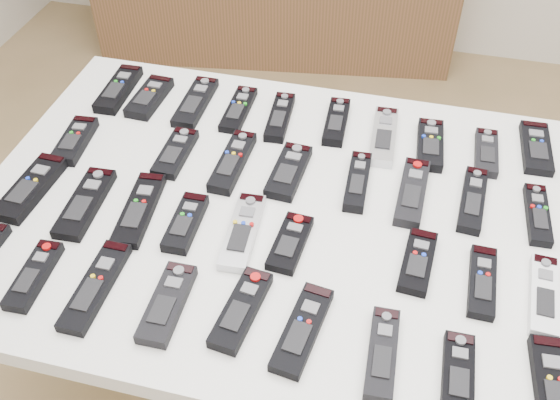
% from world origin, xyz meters
% --- Properties ---
extents(ground, '(4.00, 4.00, 0.00)m').
position_xyz_m(ground, '(0.00, 0.00, 0.00)').
color(ground, olive).
rests_on(ground, ground).
extents(table, '(1.25, 0.88, 0.78)m').
position_xyz_m(table, '(-0.13, -0.07, 0.72)').
color(table, white).
rests_on(table, ground).
extents(remote_0, '(0.06, 0.19, 0.02)m').
position_xyz_m(remote_0, '(-0.62, 0.23, 0.79)').
color(remote_0, black).
rests_on(remote_0, table).
extents(remote_1, '(0.07, 0.16, 0.02)m').
position_xyz_m(remote_1, '(-0.53, 0.21, 0.79)').
color(remote_1, black).
rests_on(remote_1, table).
extents(remote_2, '(0.06, 0.19, 0.02)m').
position_xyz_m(remote_2, '(-0.41, 0.22, 0.79)').
color(remote_2, black).
rests_on(remote_2, table).
extents(remote_3, '(0.05, 0.17, 0.02)m').
position_xyz_m(remote_3, '(-0.30, 0.22, 0.79)').
color(remote_3, black).
rests_on(remote_3, table).
extents(remote_4, '(0.06, 0.17, 0.02)m').
position_xyz_m(remote_4, '(-0.20, 0.21, 0.79)').
color(remote_4, black).
rests_on(remote_4, table).
extents(remote_5, '(0.06, 0.16, 0.02)m').
position_xyz_m(remote_5, '(-0.07, 0.22, 0.79)').
color(remote_5, black).
rests_on(remote_5, table).
extents(remote_6, '(0.06, 0.20, 0.02)m').
position_xyz_m(remote_6, '(0.05, 0.20, 0.79)').
color(remote_6, '#B7B7BC').
rests_on(remote_6, table).
extents(remote_7, '(0.07, 0.17, 0.02)m').
position_xyz_m(remote_7, '(0.15, 0.19, 0.79)').
color(remote_7, black).
rests_on(remote_7, table).
extents(remote_8, '(0.05, 0.15, 0.02)m').
position_xyz_m(remote_8, '(0.27, 0.20, 0.79)').
color(remote_8, black).
rests_on(remote_8, table).
extents(remote_9, '(0.07, 0.17, 0.02)m').
position_xyz_m(remote_9, '(0.38, 0.24, 0.79)').
color(remote_9, black).
rests_on(remote_9, table).
extents(remote_10, '(0.07, 0.16, 0.02)m').
position_xyz_m(remote_10, '(-0.63, 0.01, 0.79)').
color(remote_10, black).
rests_on(remote_10, table).
extents(remote_11, '(0.06, 0.16, 0.02)m').
position_xyz_m(remote_11, '(-0.39, 0.03, 0.79)').
color(remote_11, black).
rests_on(remote_11, table).
extents(remote_12, '(0.06, 0.19, 0.02)m').
position_xyz_m(remote_12, '(-0.26, 0.03, 0.79)').
color(remote_12, black).
rests_on(remote_12, table).
extents(remote_13, '(0.07, 0.17, 0.02)m').
position_xyz_m(remote_13, '(-0.13, 0.03, 0.79)').
color(remote_13, black).
rests_on(remote_13, table).
extents(remote_14, '(0.05, 0.17, 0.02)m').
position_xyz_m(remote_14, '(0.01, 0.03, 0.79)').
color(remote_14, black).
rests_on(remote_14, table).
extents(remote_15, '(0.06, 0.19, 0.02)m').
position_xyz_m(remote_15, '(0.13, 0.03, 0.79)').
color(remote_15, black).
rests_on(remote_15, table).
extents(remote_16, '(0.06, 0.19, 0.02)m').
position_xyz_m(remote_16, '(0.25, 0.03, 0.79)').
color(remote_16, black).
rests_on(remote_16, table).
extents(remote_17, '(0.05, 0.16, 0.02)m').
position_xyz_m(remote_17, '(0.38, 0.02, 0.79)').
color(remote_17, black).
rests_on(remote_17, table).
extents(remote_18, '(0.07, 0.19, 0.02)m').
position_xyz_m(remote_18, '(-0.64, -0.15, 0.79)').
color(remote_18, black).
rests_on(remote_18, table).
extents(remote_19, '(0.07, 0.20, 0.02)m').
position_xyz_m(remote_19, '(-0.51, -0.16, 0.79)').
color(remote_19, black).
rests_on(remote_19, table).
extents(remote_20, '(0.07, 0.20, 0.02)m').
position_xyz_m(remote_20, '(-0.40, -0.15, 0.79)').
color(remote_20, black).
rests_on(remote_20, table).
extents(remote_21, '(0.05, 0.15, 0.02)m').
position_xyz_m(remote_21, '(-0.30, -0.17, 0.79)').
color(remote_21, black).
rests_on(remote_21, table).
extents(remote_22, '(0.07, 0.20, 0.02)m').
position_xyz_m(remote_22, '(-0.18, -0.16, 0.79)').
color(remote_22, '#B7B7BC').
rests_on(remote_22, table).
extents(remote_23, '(0.06, 0.15, 0.02)m').
position_xyz_m(remote_23, '(-0.09, -0.17, 0.79)').
color(remote_23, black).
rests_on(remote_23, table).
extents(remote_24, '(0.06, 0.15, 0.02)m').
position_xyz_m(remote_24, '(0.15, -0.16, 0.79)').
color(remote_24, black).
rests_on(remote_24, table).
extents(remote_25, '(0.05, 0.16, 0.02)m').
position_xyz_m(remote_25, '(0.27, -0.18, 0.79)').
color(remote_25, black).
rests_on(remote_25, table).
extents(remote_26, '(0.06, 0.18, 0.02)m').
position_xyz_m(remote_26, '(0.38, -0.18, 0.79)').
color(remote_26, silver).
rests_on(remote_26, table).
extents(remote_28, '(0.05, 0.16, 0.02)m').
position_xyz_m(remote_28, '(-0.52, -0.36, 0.79)').
color(remote_28, black).
rests_on(remote_28, table).
extents(remote_29, '(0.05, 0.20, 0.02)m').
position_xyz_m(remote_29, '(-0.40, -0.35, 0.79)').
color(remote_29, black).
rests_on(remote_29, table).
extents(remote_30, '(0.06, 0.17, 0.02)m').
position_xyz_m(remote_30, '(-0.26, -0.36, 0.79)').
color(remote_30, black).
rests_on(remote_30, table).
extents(remote_31, '(0.07, 0.17, 0.02)m').
position_xyz_m(remote_31, '(-0.13, -0.34, 0.79)').
color(remote_31, black).
rests_on(remote_31, table).
extents(remote_32, '(0.08, 0.19, 0.02)m').
position_xyz_m(remote_32, '(-0.02, -0.35, 0.79)').
color(remote_32, black).
rests_on(remote_32, table).
extents(remote_33, '(0.05, 0.17, 0.02)m').
position_xyz_m(remote_33, '(0.12, -0.37, 0.79)').
color(remote_33, black).
rests_on(remote_33, table).
extents(remote_34, '(0.05, 0.15, 0.02)m').
position_xyz_m(remote_34, '(0.24, -0.38, 0.79)').
color(remote_34, black).
rests_on(remote_34, table).
extents(remote_35, '(0.07, 0.18, 0.02)m').
position_xyz_m(remote_35, '(0.38, -0.37, 0.79)').
color(remote_35, black).
rests_on(remote_35, table).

